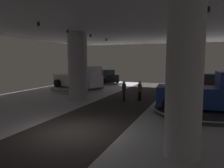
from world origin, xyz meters
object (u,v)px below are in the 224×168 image
Objects in this scene: display_platform_far_right at (206,95)px; display_platform_far_left at (78,89)px; column_right at (184,76)px; display_car_deep_left at (106,77)px; display_platform_deep_left at (106,83)px; visitor_walking_far at (124,90)px; display_platform_mid_right at (201,110)px; column_left at (78,66)px; pickup_truck_far_left at (80,79)px; visitor_walking_near at (140,90)px; display_car_far_right at (206,85)px; pickup_truck_mid_right at (207,94)px.

display_platform_far_right reaches higher than display_platform_far_left.
display_car_deep_left is at bearing 120.06° from column_right.
display_car_deep_left reaches higher than display_platform_deep_left.
display_platform_deep_left is 3.08× the size of visitor_walking_far.
visitor_walking_far is (-6.12, -4.12, 0.70)m from display_platform_far_right.
visitor_walking_far is (-5.63, 1.85, 0.75)m from display_platform_mid_right.
column_left reaches higher than display_platform_far_left.
pickup_truck_far_left is 3.55× the size of visitor_walking_near.
visitor_walking_near is (7.28, -3.16, -0.37)m from pickup_truck_far_left.
display_platform_deep_left is 0.86× the size of display_platform_far_left.
display_car_far_right is 2.78× the size of visitor_walking_far.
column_left is 1.01× the size of pickup_truck_mid_right.
pickup_truck_mid_right is at bearing 4.89° from display_platform_mid_right.
pickup_truck_far_left is at bearing 156.55° from visitor_walking_near.
visitor_walking_near is (7.22, -9.95, 0.76)m from display_platform_deep_left.
display_platform_far_left is 3.57× the size of visitor_walking_near.
display_platform_deep_left is at bearing 125.95° from visitor_walking_near.
display_car_far_right is 13.68m from display_car_deep_left.
column_right is at bearing -42.07° from column_left.
pickup_truck_far_left is at bearing 118.40° from column_left.
column_left is 1.00× the size of column_right.
display_platform_mid_right is 5.97m from visitor_walking_far.
display_car_far_right is 2.78× the size of visitor_walking_near.
display_platform_far_right is at bearing 85.30° from display_platform_mid_right.
display_car_far_right is 0.76× the size of display_platform_mid_right.
display_platform_deep_left is at bearing 134.40° from pickup_truck_mid_right.
pickup_truck_mid_right is at bearing -25.78° from visitor_walking_near.
column_left is 5.41m from visitor_walking_near.
pickup_truck_mid_right is 3.43× the size of visitor_walking_far.
column_left is at bearing -154.32° from display_car_far_right.
display_platform_mid_right is 1.03× the size of pickup_truck_far_left.
pickup_truck_mid_right is 6.23m from visitor_walking_far.
column_right reaches higher than visitor_walking_near.
display_platform_far_right is 0.86× the size of display_platform_mid_right.
display_platform_far_left is at bearing -93.18° from display_platform_deep_left.
column_left is 9.86m from display_platform_mid_right.
display_platform_far_right is 0.93m from display_car_far_right.
column_left is at bearing 172.73° from display_platform_mid_right.
display_car_deep_left is at bearing 125.92° from visitor_walking_near.
visitor_walking_far is at bearing -30.81° from pickup_truck_far_left.
visitor_walking_near is at bearing -143.78° from display_car_far_right.
column_right is 1.12× the size of display_platform_deep_left.
column_left reaches higher than display_platform_mid_right.
display_car_far_right is at bearing -27.54° from display_platform_deep_left.
display_car_deep_left is at bearing 152.49° from display_car_far_right.
column_left is 3.46× the size of visitor_walking_far.
visitor_walking_near is (-4.48, 2.34, 0.75)m from display_platform_mid_right.
display_platform_far_right is at bearing 25.63° from column_left.
display_platform_far_right is 1.16× the size of display_car_deep_left.
column_right is 12.95m from display_platform_far_right.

